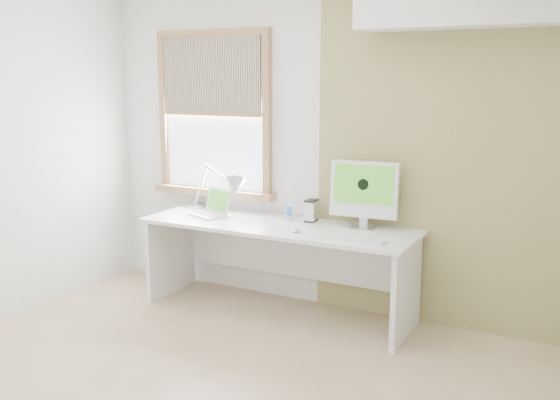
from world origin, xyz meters
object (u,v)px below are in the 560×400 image
Objects in this scene: imac at (364,191)px; laptop at (212,209)px; desk at (281,246)px; desk_lamp at (227,189)px; external_drive at (311,210)px.

laptop is at bearing -172.97° from imac.
desk is 5.80× the size of laptop.
desk_lamp is (-0.58, 0.11, 0.40)m from desk.
laptop is 1.31m from imac.
laptop is 0.85m from external_drive.
desk is 0.69m from laptop.
imac reaches higher than laptop.
imac reaches higher than desk.
imac is (0.63, 0.14, 0.48)m from desk.
laptop is 0.72× the size of imac.
external_drive reaches higher than desk.
laptop is at bearing -167.65° from external_drive.
desk is 0.37m from external_drive.
desk_lamp is at bearing 169.23° from desk.
desk is at bearing -10.77° from desk_lamp.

